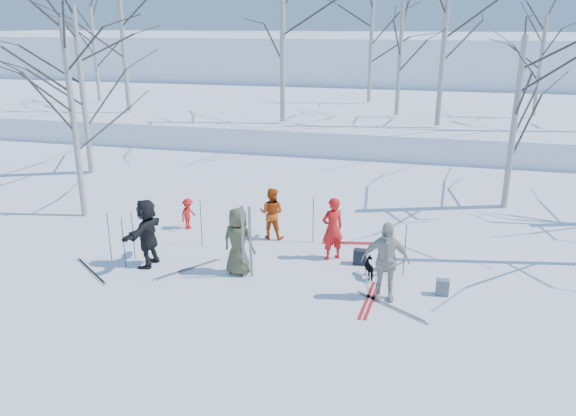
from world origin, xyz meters
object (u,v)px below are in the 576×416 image
(skier_red_north, at_px, (332,229))
(backpack_dark, at_px, (360,257))
(skier_red_seated, at_px, (188,214))
(skier_cream_east, at_px, (385,261))
(skier_olive_center, at_px, (238,241))
(skier_redor_behind, at_px, (272,213))
(backpack_grey, at_px, (442,287))
(skier_grey_west, at_px, (147,233))
(dog, at_px, (371,268))
(backpack_red, at_px, (388,263))

(skier_red_north, height_order, backpack_dark, skier_red_north)
(skier_red_north, bearing_deg, skier_red_seated, -51.96)
(skier_cream_east, height_order, backpack_dark, skier_cream_east)
(skier_olive_center, xyz_separation_m, skier_redor_behind, (0.14, 2.55, -0.10))
(skier_cream_east, distance_m, backpack_grey, 1.58)
(skier_cream_east, bearing_deg, skier_olive_center, 163.64)
(skier_red_north, relative_size, skier_grey_west, 0.95)
(skier_grey_west, height_order, dog, skier_grey_west)
(backpack_red, xyz_separation_m, backpack_dark, (-0.73, 0.22, -0.01))
(skier_olive_center, xyz_separation_m, backpack_dark, (2.87, 1.31, -0.66))
(skier_redor_behind, bearing_deg, skier_olive_center, 89.95)
(skier_grey_west, xyz_separation_m, dog, (5.66, 0.63, -0.64))
(backpack_grey, distance_m, backpack_dark, 2.43)
(skier_olive_center, xyz_separation_m, backpack_grey, (4.94, 0.02, -0.67))
(skier_redor_behind, relative_size, backpack_red, 3.61)
(skier_red_north, relative_size, backpack_dark, 4.25)
(skier_cream_east, bearing_deg, skier_red_north, 119.19)
(skier_redor_behind, distance_m, backpack_red, 3.80)
(skier_red_seated, distance_m, dog, 6.14)
(skier_olive_center, bearing_deg, backpack_dark, -145.71)
(skier_grey_west, bearing_deg, backpack_dark, 106.67)
(dog, distance_m, backpack_dark, 0.84)
(skier_olive_center, relative_size, backpack_dark, 4.31)
(skier_grey_west, height_order, backpack_red, skier_grey_west)
(skier_red_north, height_order, skier_cream_east, skier_cream_east)
(skier_cream_east, relative_size, backpack_red, 4.41)
(skier_red_north, xyz_separation_m, skier_cream_east, (1.53, -1.96, 0.08))
(skier_red_north, relative_size, skier_redor_behind, 1.12)
(skier_cream_east, bearing_deg, backpack_grey, 12.64)
(skier_olive_center, height_order, backpack_red, skier_olive_center)
(skier_red_north, xyz_separation_m, skier_redor_behind, (-1.96, 1.08, -0.09))
(skier_cream_east, height_order, backpack_grey, skier_cream_east)
(backpack_red, relative_size, backpack_grey, 1.11)
(dog, bearing_deg, skier_red_seated, -45.69)
(skier_redor_behind, relative_size, backpack_grey, 3.99)
(skier_red_north, relative_size, backpack_grey, 4.47)
(skier_redor_behind, xyz_separation_m, backpack_red, (3.46, -1.47, -0.55))
(backpack_red, height_order, backpack_grey, backpack_red)
(skier_cream_east, bearing_deg, skier_redor_behind, 130.20)
(skier_red_seated, height_order, dog, skier_red_seated)
(skier_red_north, bearing_deg, skier_redor_behind, -66.26)
(skier_red_north, xyz_separation_m, backpack_grey, (2.83, -1.45, -0.66))
(skier_red_north, distance_m, skier_grey_west, 4.79)
(skier_cream_east, xyz_separation_m, backpack_grey, (1.30, 0.51, -0.74))
(skier_olive_center, bearing_deg, skier_red_north, -135.03)
(backpack_red, bearing_deg, skier_olive_center, -163.24)
(skier_olive_center, xyz_separation_m, dog, (3.23, 0.55, -0.61))
(skier_redor_behind, distance_m, backpack_grey, 5.45)
(skier_cream_east, bearing_deg, dog, 102.47)
(skier_olive_center, bearing_deg, skier_cream_east, -177.76)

